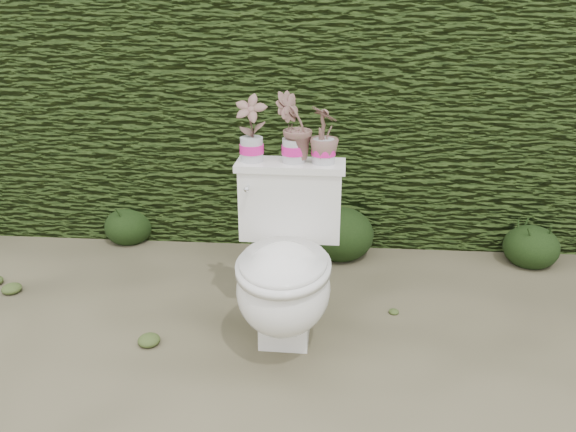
# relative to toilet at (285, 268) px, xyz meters

# --- Properties ---
(ground) EXTENTS (60.00, 60.00, 0.00)m
(ground) POSITION_rel_toilet_xyz_m (0.18, -0.10, -0.36)
(ground) COLOR #7A7254
(ground) RESTS_ON ground
(hedge) EXTENTS (8.00, 1.00, 1.60)m
(hedge) POSITION_rel_toilet_xyz_m (0.18, 1.50, 0.44)
(hedge) COLOR #354C19
(hedge) RESTS_ON ground
(toilet) EXTENTS (0.50, 0.69, 0.78)m
(toilet) POSITION_rel_toilet_xyz_m (0.00, 0.00, 0.00)
(toilet) COLOR white
(toilet) RESTS_ON ground
(potted_plant_left) EXTENTS (0.16, 0.12, 0.29)m
(potted_plant_left) POSITION_rel_toilet_xyz_m (-0.17, 0.24, 0.56)
(potted_plant_left) COLOR #3A7022
(potted_plant_left) RESTS_ON toilet
(potted_plant_center) EXTENTS (0.20, 0.18, 0.30)m
(potted_plant_center) POSITION_rel_toilet_xyz_m (0.02, 0.24, 0.57)
(potted_plant_center) COLOR #3A7022
(potted_plant_center) RESTS_ON toilet
(potted_plant_right) EXTENTS (0.19, 0.19, 0.24)m
(potted_plant_right) POSITION_rel_toilet_xyz_m (0.15, 0.24, 0.54)
(potted_plant_right) COLOR #3A7022
(potted_plant_right) RESTS_ON toilet
(liriope_clump_1) EXTENTS (0.31, 0.31, 0.25)m
(liriope_clump_1) POSITION_rel_toilet_xyz_m (-1.09, 1.01, -0.23)
(liriope_clump_1) COLOR #1E3211
(liriope_clump_1) RESTS_ON ground
(liriope_clump_2) EXTENTS (0.40, 0.40, 0.32)m
(liriope_clump_2) POSITION_rel_toilet_xyz_m (0.26, 0.90, -0.19)
(liriope_clump_2) COLOR #1E3211
(liriope_clump_2) RESTS_ON ground
(liriope_clump_3) EXTENTS (0.32, 0.32, 0.25)m
(liriope_clump_3) POSITION_rel_toilet_xyz_m (1.38, 0.88, -0.23)
(liriope_clump_3) COLOR #1E3211
(liriope_clump_3) RESTS_ON ground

